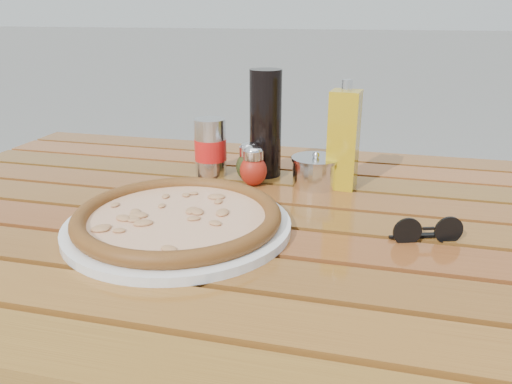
% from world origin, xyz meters
% --- Properties ---
extents(table, '(1.40, 0.90, 0.75)m').
position_xyz_m(table, '(0.00, -0.00, 0.67)').
color(table, '#371D0C').
rests_on(table, ground).
extents(plate, '(0.38, 0.38, 0.01)m').
position_xyz_m(plate, '(-0.10, -0.10, 0.76)').
color(plate, white).
rests_on(plate, table).
extents(pizza, '(0.37, 0.37, 0.03)m').
position_xyz_m(pizza, '(-0.10, -0.10, 0.77)').
color(pizza, '#FFDFB6').
rests_on(pizza, plate).
extents(pepper_shaker, '(0.07, 0.07, 0.08)m').
position_xyz_m(pepper_shaker, '(-0.04, 0.14, 0.79)').
color(pepper_shaker, '#B32414').
rests_on(pepper_shaker, table).
extents(oregano_shaker, '(0.06, 0.06, 0.08)m').
position_xyz_m(oregano_shaker, '(-0.05, 0.16, 0.79)').
color(oregano_shaker, '#333B17').
rests_on(oregano_shaker, table).
extents(dark_bottle, '(0.08, 0.08, 0.22)m').
position_xyz_m(dark_bottle, '(-0.03, 0.21, 0.86)').
color(dark_bottle, black).
rests_on(dark_bottle, table).
extents(soda_can, '(0.07, 0.07, 0.12)m').
position_xyz_m(soda_can, '(-0.14, 0.18, 0.81)').
color(soda_can, silver).
rests_on(soda_can, table).
extents(olive_oil_cruet, '(0.06, 0.06, 0.21)m').
position_xyz_m(olive_oil_cruet, '(0.14, 0.17, 0.85)').
color(olive_oil_cruet, '#B08D12').
rests_on(olive_oil_cruet, table).
extents(parmesan_tin, '(0.13, 0.13, 0.07)m').
position_xyz_m(parmesan_tin, '(0.09, 0.16, 0.78)').
color(parmesan_tin, silver).
rests_on(parmesan_tin, table).
extents(sunglasses, '(0.11, 0.06, 0.04)m').
position_xyz_m(sunglasses, '(0.28, -0.05, 0.77)').
color(sunglasses, black).
rests_on(sunglasses, table).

